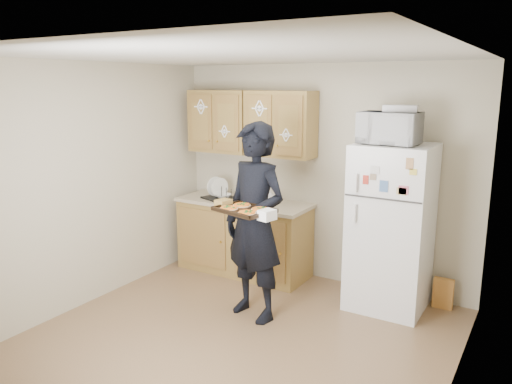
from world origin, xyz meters
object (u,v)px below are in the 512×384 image
at_px(microwave, 389,128).
at_px(dish_rack, 221,192).
at_px(baking_tray, 244,210).
at_px(refrigerator, 391,228).
at_px(person, 255,222).

relative_size(microwave, dish_rack, 1.28).
bearing_deg(microwave, baking_tray, -128.37).
height_order(microwave, dish_rack, microwave).
height_order(refrigerator, dish_rack, refrigerator).
bearing_deg(person, refrigerator, 53.29).
bearing_deg(refrigerator, microwave, -139.23).
relative_size(person, microwave, 3.44).
height_order(person, microwave, microwave).
bearing_deg(refrigerator, baking_tray, -129.80).
relative_size(baking_tray, microwave, 0.88).
height_order(refrigerator, baking_tray, refrigerator).
bearing_deg(baking_tray, refrigerator, 63.12).
xyz_separation_m(refrigerator, dish_rack, (-2.07, -0.03, 0.14)).
bearing_deg(microwave, refrigerator, 41.71).
xyz_separation_m(person, microwave, (1.01, 0.86, 0.89)).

